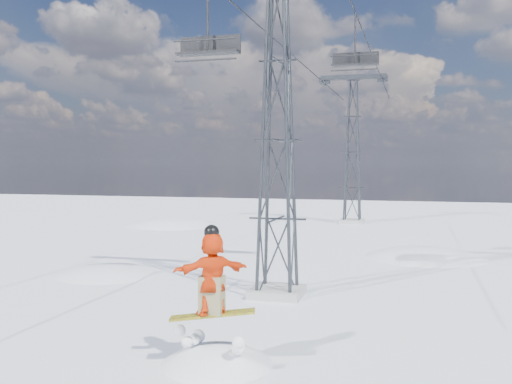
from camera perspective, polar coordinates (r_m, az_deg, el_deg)
ground at (r=13.48m, az=-9.72°, el=-17.61°), size 120.00×120.00×0.00m
lift_tower_near at (r=19.95m, az=2.16°, el=5.10°), size 5.20×1.80×11.43m
lift_tower_far at (r=44.64m, az=9.64°, el=3.90°), size 5.20×1.80×11.43m
haul_cables at (r=31.83m, az=7.13°, el=14.05°), size 4.46×51.00×0.06m
lift_chair_near at (r=20.09m, az=-4.76°, el=14.29°), size 2.20×0.63×2.72m
lift_chair_mid at (r=24.45m, az=9.89°, el=12.87°), size 1.92×0.55×2.38m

